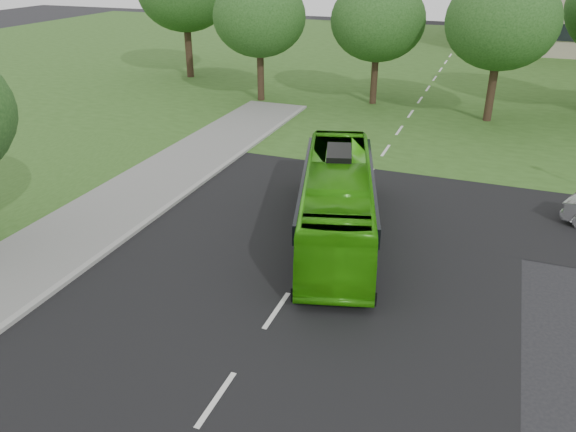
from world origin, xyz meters
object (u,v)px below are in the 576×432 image
object	(u,v)px
tree_park_c	(502,22)
tree_park_b	(378,21)
tree_park_a	(259,17)
bus	(337,201)

from	to	relation	value
tree_park_c	tree_park_b	bearing A→B (deg)	167.63
tree_park_a	tree_park_b	distance (m)	8.04
tree_park_b	tree_park_c	size ratio (longest dim) A/B	0.94
tree_park_c	tree_park_a	bearing A→B (deg)	-179.31
tree_park_c	bus	bearing A→B (deg)	-103.65
tree_park_b	bus	distance (m)	21.14
tree_park_c	bus	xyz separation A→B (m)	(-4.55, -18.74, -4.57)
tree_park_a	tree_park_c	xyz separation A→B (m)	(15.66, 0.19, 0.28)
tree_park_a	bus	bearing A→B (deg)	-59.09
tree_park_b	tree_park_c	bearing A→B (deg)	-12.37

